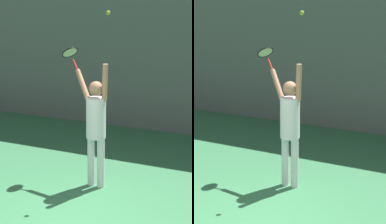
{
  "view_description": "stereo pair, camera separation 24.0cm",
  "coord_description": "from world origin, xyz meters",
  "views": [
    {
      "loc": [
        2.54,
        -4.14,
        2.98
      ],
      "look_at": [
        -0.25,
        1.82,
        1.33
      ],
      "focal_mm": 65.0,
      "sensor_mm": 36.0,
      "label": 1
    },
    {
      "loc": [
        2.75,
        -4.04,
        2.98
      ],
      "look_at": [
        -0.25,
        1.82,
        1.33
      ],
      "focal_mm": 65.0,
      "sensor_mm": 36.0,
      "label": 2
    }
  ],
  "objects": [
    {
      "name": "back_wall",
      "position": [
        0.0,
        5.57,
        2.5
      ],
      "size": [
        18.0,
        0.1,
        5.0
      ],
      "color": "slate",
      "rests_on": "ground_plane"
    },
    {
      "name": "tennis_player",
      "position": [
        -0.26,
        1.83,
        1.15
      ],
      "size": [
        0.78,
        0.49,
        2.15
      ],
      "color": "white",
      "rests_on": "ground_plane"
    },
    {
      "name": "tennis_racket",
      "position": [
        -0.93,
        2.21,
        2.24
      ],
      "size": [
        0.41,
        0.39,
        0.41
      ],
      "color": "red"
    },
    {
      "name": "tennis_ball",
      "position": [
        -0.04,
        1.81,
        2.95
      ],
      "size": [
        0.07,
        0.07,
        0.07
      ],
      "color": "#CCDB2D"
    }
  ]
}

